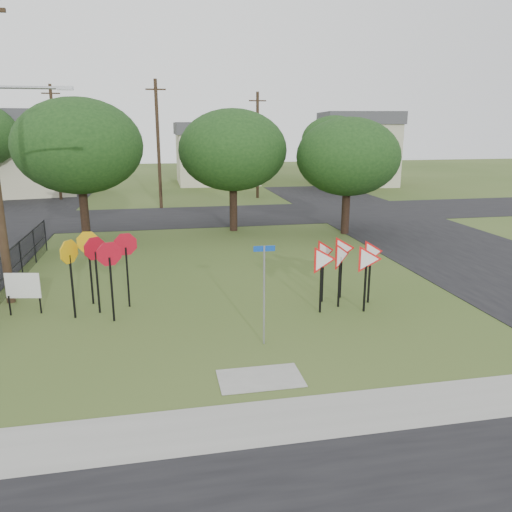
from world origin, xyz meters
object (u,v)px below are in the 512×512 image
(yield_sign_cluster, at_px, (344,257))
(info_board, at_px, (23,287))
(street_name_sign, at_px, (264,288))
(stop_sign_cluster, at_px, (98,256))

(yield_sign_cluster, distance_m, info_board, 10.33)
(yield_sign_cluster, height_order, info_board, yield_sign_cluster)
(street_name_sign, xyz_separation_m, info_board, (-7.02, 3.66, -0.70))
(street_name_sign, relative_size, stop_sign_cluster, 1.11)
(info_board, bearing_deg, street_name_sign, -27.53)
(info_board, bearing_deg, yield_sign_cluster, -6.50)
(stop_sign_cluster, bearing_deg, info_board, 173.48)
(yield_sign_cluster, bearing_deg, info_board, 173.50)
(stop_sign_cluster, distance_m, yield_sign_cluster, 7.90)
(street_name_sign, distance_m, info_board, 7.94)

